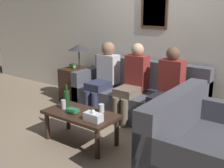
{
  "coord_description": "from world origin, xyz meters",
  "views": [
    {
      "loc": [
        2.2,
        -3.25,
        1.76
      ],
      "look_at": [
        -0.07,
        -0.14,
        0.68
      ],
      "focal_mm": 45.0,
      "sensor_mm": 36.0,
      "label": 1
    }
  ],
  "objects_px": {
    "wine_bottle": "(67,98)",
    "teddy_bear": "(147,149)",
    "drinking_glass": "(101,108)",
    "person_right": "(168,87)",
    "coffee_table": "(81,117)",
    "couch_main": "(139,98)",
    "person_left": "(104,75)",
    "person_middle": "(133,80)",
    "couch_side": "(198,151)"
  },
  "relations": [
    {
      "from": "couch_side",
      "to": "drinking_glass",
      "type": "relative_size",
      "value": 12.65
    },
    {
      "from": "coffee_table",
      "to": "drinking_glass",
      "type": "xyz_separation_m",
      "value": [
        0.2,
        0.18,
        0.12
      ]
    },
    {
      "from": "person_middle",
      "to": "person_right",
      "type": "height_order",
      "value": "person_middle"
    },
    {
      "from": "couch_main",
      "to": "teddy_bear",
      "type": "bearing_deg",
      "value": -55.18
    },
    {
      "from": "couch_side",
      "to": "person_left",
      "type": "relative_size",
      "value": 1.18
    },
    {
      "from": "person_right",
      "to": "person_middle",
      "type": "bearing_deg",
      "value": 177.06
    },
    {
      "from": "person_middle",
      "to": "couch_side",
      "type": "bearing_deg",
      "value": -34.65
    },
    {
      "from": "person_right",
      "to": "teddy_bear",
      "type": "xyz_separation_m",
      "value": [
        0.21,
        -0.94,
        -0.51
      ]
    },
    {
      "from": "couch_main",
      "to": "coffee_table",
      "type": "relative_size",
      "value": 2.13
    },
    {
      "from": "person_left",
      "to": "person_right",
      "type": "relative_size",
      "value": 0.98
    },
    {
      "from": "teddy_bear",
      "to": "couch_side",
      "type": "bearing_deg",
      "value": -0.09
    },
    {
      "from": "couch_side",
      "to": "person_right",
      "type": "bearing_deg",
      "value": 40.54
    },
    {
      "from": "coffee_table",
      "to": "person_middle",
      "type": "relative_size",
      "value": 0.82
    },
    {
      "from": "drinking_glass",
      "to": "person_right",
      "type": "xyz_separation_m",
      "value": [
        0.51,
        0.89,
        0.17
      ]
    },
    {
      "from": "wine_bottle",
      "to": "teddy_bear",
      "type": "height_order",
      "value": "wine_bottle"
    },
    {
      "from": "coffee_table",
      "to": "wine_bottle",
      "type": "distance_m",
      "value": 0.4
    },
    {
      "from": "person_right",
      "to": "teddy_bear",
      "type": "bearing_deg",
      "value": -77.38
    },
    {
      "from": "coffee_table",
      "to": "person_middle",
      "type": "height_order",
      "value": "person_middle"
    },
    {
      "from": "person_left",
      "to": "person_middle",
      "type": "relative_size",
      "value": 0.98
    },
    {
      "from": "coffee_table",
      "to": "person_left",
      "type": "distance_m",
      "value": 1.22
    },
    {
      "from": "drinking_glass",
      "to": "person_left",
      "type": "xyz_separation_m",
      "value": [
        -0.66,
        0.92,
        0.17
      ]
    },
    {
      "from": "person_middle",
      "to": "teddy_bear",
      "type": "relative_size",
      "value": 3.87
    },
    {
      "from": "person_left",
      "to": "couch_side",
      "type": "bearing_deg",
      "value": -26.21
    },
    {
      "from": "person_left",
      "to": "drinking_glass",
      "type": "bearing_deg",
      "value": -54.16
    },
    {
      "from": "drinking_glass",
      "to": "person_right",
      "type": "height_order",
      "value": "person_right"
    },
    {
      "from": "drinking_glass",
      "to": "person_right",
      "type": "bearing_deg",
      "value": 60.21
    },
    {
      "from": "wine_bottle",
      "to": "person_left",
      "type": "xyz_separation_m",
      "value": [
        -0.12,
        1.0,
        0.12
      ]
    },
    {
      "from": "coffee_table",
      "to": "drinking_glass",
      "type": "distance_m",
      "value": 0.3
    },
    {
      "from": "person_left",
      "to": "teddy_bear",
      "type": "height_order",
      "value": "person_left"
    },
    {
      "from": "coffee_table",
      "to": "person_middle",
      "type": "distance_m",
      "value": 1.14
    },
    {
      "from": "drinking_glass",
      "to": "person_right",
      "type": "distance_m",
      "value": 1.04
    },
    {
      "from": "couch_main",
      "to": "drinking_glass",
      "type": "distance_m",
      "value": 1.09
    },
    {
      "from": "coffee_table",
      "to": "wine_bottle",
      "type": "xyz_separation_m",
      "value": [
        -0.34,
        0.1,
        0.18
      ]
    },
    {
      "from": "wine_bottle",
      "to": "drinking_glass",
      "type": "height_order",
      "value": "wine_bottle"
    },
    {
      "from": "couch_main",
      "to": "person_middle",
      "type": "xyz_separation_m",
      "value": [
        -0.03,
        -0.16,
        0.34
      ]
    },
    {
      "from": "person_left",
      "to": "coffee_table",
      "type": "bearing_deg",
      "value": -67.23
    },
    {
      "from": "drinking_glass",
      "to": "teddy_bear",
      "type": "distance_m",
      "value": 0.8
    },
    {
      "from": "drinking_glass",
      "to": "couch_main",
      "type": "bearing_deg",
      "value": 93.56
    },
    {
      "from": "couch_main",
      "to": "couch_side",
      "type": "distance_m",
      "value": 1.79
    },
    {
      "from": "drinking_glass",
      "to": "person_right",
      "type": "relative_size",
      "value": 0.09
    },
    {
      "from": "couch_main",
      "to": "person_right",
      "type": "distance_m",
      "value": 0.69
    },
    {
      "from": "wine_bottle",
      "to": "person_right",
      "type": "distance_m",
      "value": 1.44
    },
    {
      "from": "person_left",
      "to": "person_middle",
      "type": "xyz_separation_m",
      "value": [
        0.57,
        -0.0,
        -0.0
      ]
    },
    {
      "from": "couch_main",
      "to": "drinking_glass",
      "type": "height_order",
      "value": "couch_main"
    },
    {
      "from": "couch_side",
      "to": "person_middle",
      "type": "bearing_deg",
      "value": 55.35
    },
    {
      "from": "wine_bottle",
      "to": "person_middle",
      "type": "xyz_separation_m",
      "value": [
        0.45,
        1.0,
        0.11
      ]
    },
    {
      "from": "drinking_glass",
      "to": "person_left",
      "type": "height_order",
      "value": "person_left"
    },
    {
      "from": "couch_side",
      "to": "wine_bottle",
      "type": "xyz_separation_m",
      "value": [
        -1.86,
        -0.02,
        0.22
      ]
    },
    {
      "from": "coffee_table",
      "to": "couch_side",
      "type": "bearing_deg",
      "value": 4.59
    },
    {
      "from": "person_left",
      "to": "person_right",
      "type": "distance_m",
      "value": 1.17
    }
  ]
}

